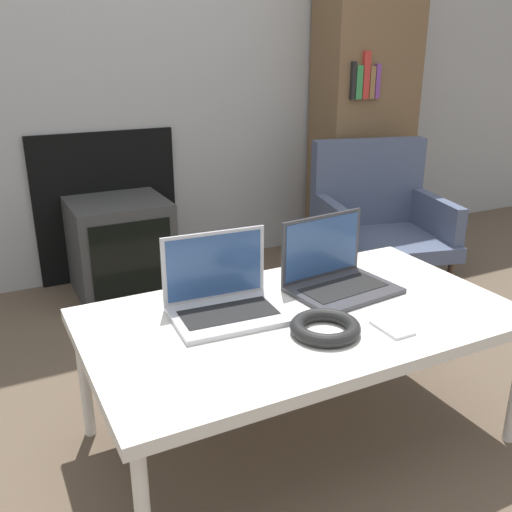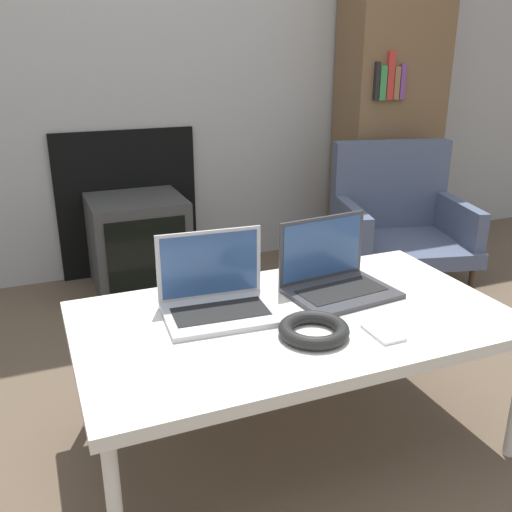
% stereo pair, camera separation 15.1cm
% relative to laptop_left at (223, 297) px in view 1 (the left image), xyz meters
% --- Properties ---
extents(ground_plane, '(14.00, 14.00, 0.00)m').
position_rel_laptop_left_xyz_m(ground_plane, '(0.20, -0.23, -0.50)').
color(ground_plane, brown).
extents(wall_back, '(7.00, 0.08, 2.60)m').
position_rel_laptop_left_xyz_m(wall_back, '(0.20, 1.60, 0.79)').
color(wall_back, '#999999').
rests_on(wall_back, ground_plane).
extents(table, '(1.28, 0.73, 0.45)m').
position_rel_laptop_left_xyz_m(table, '(0.20, -0.12, -0.08)').
color(table, silver).
rests_on(table, ground_plane).
extents(laptop_left, '(0.34, 0.26, 0.23)m').
position_rel_laptop_left_xyz_m(laptop_left, '(0.00, 0.00, 0.00)').
color(laptop_left, '#B2B2B7').
rests_on(laptop_left, table).
extents(laptop_right, '(0.35, 0.28, 0.23)m').
position_rel_laptop_left_xyz_m(laptop_right, '(0.41, -0.00, 0.00)').
color(laptop_right, '#38383D').
rests_on(laptop_right, table).
extents(headphones, '(0.20, 0.20, 0.04)m').
position_rel_laptop_left_xyz_m(headphones, '(0.20, -0.26, -0.03)').
color(headphones, black).
rests_on(headphones, table).
extents(phone, '(0.07, 0.12, 0.01)m').
position_rel_laptop_left_xyz_m(phone, '(0.38, -0.32, -0.05)').
color(phone, silver).
rests_on(phone, table).
extents(tv, '(0.47, 0.45, 0.48)m').
position_rel_laptop_left_xyz_m(tv, '(0.01, 1.33, -0.26)').
color(tv, '#383838').
rests_on(tv, ground_plane).
extents(armchair, '(0.78, 0.74, 0.72)m').
position_rel_laptop_left_xyz_m(armchair, '(1.37, 0.99, -0.17)').
color(armchair, '#47516B').
rests_on(armchair, ground_plane).
extents(bookshelf, '(0.60, 0.32, 1.68)m').
position_rel_laptop_left_xyz_m(bookshelf, '(1.56, 1.40, 0.34)').
color(bookshelf, brown).
rests_on(bookshelf, ground_plane).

